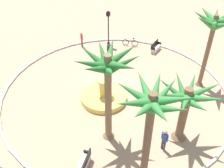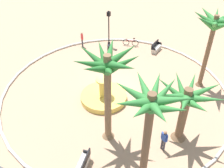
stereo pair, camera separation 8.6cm
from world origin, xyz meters
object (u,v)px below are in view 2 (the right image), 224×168
Objects in this scene: palm_tree_far_side at (108,73)px; person_cyclist_photo at (164,139)px; trash_bin at (109,48)px; person_cyclist_helmet at (82,39)px; palm_tree_mid_plaza at (151,111)px; lamppost at (109,25)px; bench_west at (83,164)px; bench_east at (156,48)px; palm_tree_near_fountain at (214,28)px; bicycle_red_frame at (131,43)px; palm_tree_by_curb at (186,102)px; fountain at (104,96)px.

palm_tree_far_side is 3.98× the size of person_cyclist_photo.
person_cyclist_helmet is at bearing 7.73° from trash_bin.
lamppost is at bearing -56.06° from palm_tree_mid_plaza.
bench_west is at bearing 42.21° from person_cyclist_photo.
lamppost is at bearing 10.76° from bench_east.
bench_west is (3.40, 1.12, -4.82)m from palm_tree_mid_plaza.
palm_tree_far_side reaches higher than trash_bin.
person_cyclist_helmet is 15.16m from person_cyclist_photo.
trash_bin is at bearing -10.20° from palm_tree_near_fountain.
palm_tree_far_side reaches higher than bicycle_red_frame.
bench_west is at bearing 18.23° from palm_tree_mid_plaza.
bicycle_red_frame is at bearing -52.74° from palm_tree_by_curb.
fountain is at bearing 132.37° from person_cyclist_helmet.
palm_tree_mid_plaza is 3.87× the size of person_cyclist_photo.
person_cyclist_helmet is at bearing 28.90° from bicycle_red_frame.
person_cyclist_helmet is at bearing -50.56° from palm_tree_far_side.
fountain is 9.39m from bench_east.
person_cyclist_photo is (-0.46, -2.38, -4.23)m from palm_tree_mid_plaza.
palm_tree_by_curb is 2.60× the size of person_cyclist_helmet.
bench_west is 14.24m from trash_bin.
lamppost is at bearing -65.74° from fountain.
bench_east is at bearing -178.14° from bicycle_red_frame.
palm_tree_by_curb is at bearing 89.23° from palm_tree_near_fountain.
palm_tree_mid_plaza is at bearing 150.16° from palm_tree_far_side.
palm_tree_by_curb reaches higher than trash_bin.
fountain is at bearing 113.49° from trash_bin.
palm_tree_mid_plaza reaches higher than fountain.
bicycle_red_frame is 0.98× the size of person_cyclist_helmet.
palm_tree_mid_plaza is 15.57m from trash_bin.
palm_tree_mid_plaza is 8.92× the size of trash_bin.
person_cyclist_photo reaches higher than bench_west.
bench_west is (4.53, 4.93, -2.89)m from palm_tree_by_curb.
palm_tree_far_side is at bearing 116.75° from lamppost.
fountain is at bearing 82.19° from bench_east.
bench_east is at bearing -153.36° from trash_bin.
person_cyclist_helmet is (7.38, 2.60, 0.61)m from bench_east.
person_cyclist_helmet is 1.02× the size of person_cyclist_photo.
bench_east is 4.88m from trash_bin.
palm_tree_mid_plaza is 16.47m from lamppost.
fountain is at bearing -57.40° from palm_tree_far_side.
bicycle_red_frame is (6.86, -14.32, -4.79)m from palm_tree_mid_plaza.
palm_tree_by_curb is at bearing 147.46° from person_cyclist_helmet.
fountain is at bearing 114.26° from lamppost.
palm_tree_mid_plaza is at bearing 83.37° from palm_tree_near_fountain.
palm_tree_by_curb is 2.64× the size of bicycle_red_frame.
palm_tree_near_fountain reaches higher than person_cyclist_helmet.
person_cyclist_helmet reaches higher than person_cyclist_photo.
palm_tree_far_side is 13.89m from bicycle_red_frame.
palm_tree_by_curb is at bearing -115.10° from person_cyclist_photo.
palm_tree_by_curb is 13.01m from trash_bin.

